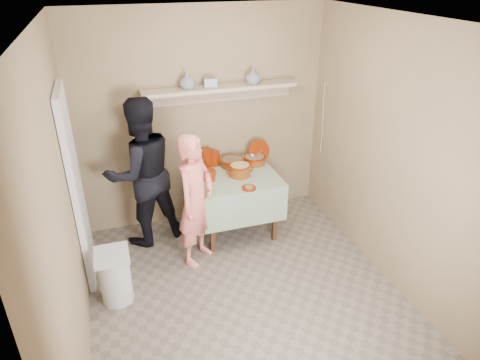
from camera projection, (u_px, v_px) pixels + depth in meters
name	position (u px, v px, depth m)	size (l,w,h in m)	color
ground	(249.00, 301.00, 4.22)	(3.50, 3.50, 0.00)	#72665A
tile_panel	(77.00, 190.00, 4.17)	(0.06, 0.70, 2.00)	silver
plate_stack_a	(206.00, 158.00, 5.18)	(0.16, 0.16, 0.21)	#691802
plate_stack_b	(214.00, 158.00, 5.20)	(0.14, 0.14, 0.17)	#691802
bowl_stack	(209.00, 175.00, 4.85)	(0.13, 0.13, 0.13)	#691802
empty_bowl	(209.00, 173.00, 5.00)	(0.16, 0.16, 0.05)	#691802
propped_lid	(259.00, 151.00, 5.32)	(0.28, 0.28, 0.02)	#691802
vase_right	(253.00, 76.00, 4.92)	(0.17, 0.17, 0.18)	navy
vase_left	(187.00, 81.00, 4.73)	(0.18, 0.18, 0.18)	navy
ceramic_box	(210.00, 83.00, 4.81)	(0.14, 0.10, 0.10)	navy
person_cook	(196.00, 201.00, 4.49)	(0.54, 0.36, 1.48)	#F47569
person_helper	(141.00, 173.00, 4.79)	(0.85, 0.66, 1.74)	black
room_shell	(251.00, 150.00, 3.49)	(3.04, 3.54, 2.62)	#927A59
serving_table	(234.00, 183.00, 5.08)	(0.97, 0.97, 0.76)	#4C2D16
cazuela_meat_a	(232.00, 162.00, 5.18)	(0.30, 0.30, 0.10)	#65270A
cazuela_meat_b	(255.00, 159.00, 5.25)	(0.28, 0.28, 0.10)	#65270A
ladle	(253.00, 155.00, 5.23)	(0.08, 0.26, 0.19)	silver
cazuela_rice	(240.00, 169.00, 4.93)	(0.33, 0.25, 0.14)	#65270A
front_plate	(249.00, 188.00, 4.68)	(0.16, 0.16, 0.03)	#691802
wall_shelf	(220.00, 90.00, 4.91)	(1.80, 0.25, 0.21)	tan
trash_bin	(115.00, 276.00, 4.11)	(0.32, 0.32, 0.56)	silver
electrical_cord	(323.00, 118.00, 5.31)	(0.01, 0.05, 0.90)	silver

